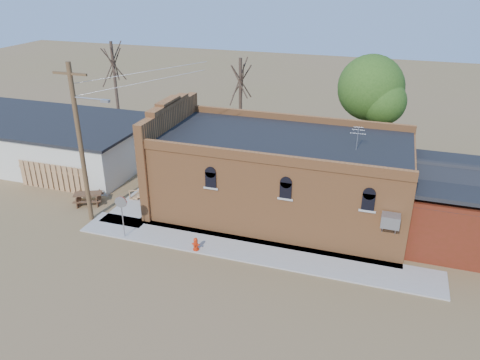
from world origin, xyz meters
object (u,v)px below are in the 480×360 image
(fire_hydrant, at_px, (196,244))
(stop_sign, at_px, (121,206))
(brick_bar, at_px, (276,175))
(trash_barrel, at_px, (146,193))
(utility_pole, at_px, (81,141))
(picnic_table, at_px, (88,197))

(fire_hydrant, bearing_deg, stop_sign, -163.37)
(brick_bar, distance_m, stop_sign, 8.85)
(trash_barrel, bearing_deg, stop_sign, -76.21)
(brick_bar, xyz_separation_m, fire_hydrant, (-2.77, -5.50, -1.91))
(utility_pole, height_order, trash_barrel, utility_pole)
(fire_hydrant, relative_size, trash_barrel, 0.77)
(utility_pole, relative_size, stop_sign, 3.73)
(utility_pole, distance_m, stop_sign, 4.20)
(utility_pole, height_order, fire_hydrant, utility_pole)
(brick_bar, relative_size, picnic_table, 8.09)
(utility_pole, height_order, picnic_table, utility_pole)
(brick_bar, relative_size, stop_sign, 6.80)
(fire_hydrant, bearing_deg, utility_pole, -173.06)
(brick_bar, relative_size, fire_hydrant, 23.27)
(utility_pole, relative_size, fire_hydrant, 12.77)
(trash_barrel, bearing_deg, fire_hydrant, -39.57)
(fire_hydrant, height_order, trash_barrel, trash_barrel)
(fire_hydrant, xyz_separation_m, trash_barrel, (-5.22, 4.31, 0.11))
(stop_sign, bearing_deg, trash_barrel, 113.76)
(stop_sign, height_order, picnic_table, stop_sign)
(utility_pole, bearing_deg, picnic_table, 129.61)
(utility_pole, height_order, stop_sign, utility_pole)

